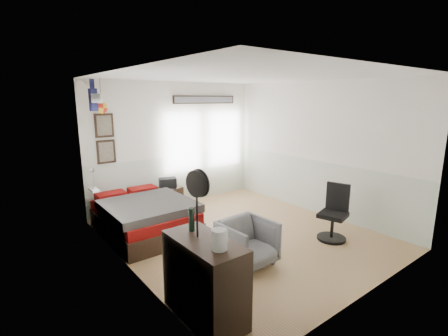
{
  "coord_description": "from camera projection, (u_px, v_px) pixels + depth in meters",
  "views": [
    {
      "loc": [
        -3.5,
        -4.01,
        2.35
      ],
      "look_at": [
        -0.1,
        0.4,
        1.15
      ],
      "focal_mm": 26.0,
      "sensor_mm": 36.0,
      "label": 1
    }
  ],
  "objects": [
    {
      "name": "task_chair",
      "position": [
        334.0,
        217.0,
        5.47
      ],
      "size": [
        0.52,
        0.52,
        0.95
      ],
      "rotation": [
        0.0,
        0.0,
        0.27
      ],
      "color": "black",
      "rests_on": "ground_plane"
    },
    {
      "name": "nightstand",
      "position": [
        168.0,
        199.0,
        6.86
      ],
      "size": [
        0.57,
        0.49,
        0.52
      ],
      "primitive_type": "cube",
      "rotation": [
        0.0,
        0.0,
        0.15
      ],
      "color": "#352117",
      "rests_on": "ground_plane"
    },
    {
      "name": "bed",
      "position": [
        144.0,
        216.0,
        5.74
      ],
      "size": [
        1.41,
        1.92,
        0.61
      ],
      "rotation": [
        0.0,
        0.0,
        -0.0
      ],
      "color": "#352117",
      "rests_on": "ground_plane"
    },
    {
      "name": "dresser",
      "position": [
        205.0,
        279.0,
        3.48
      ],
      "size": [
        0.48,
        1.0,
        0.9
      ],
      "primitive_type": "cube",
      "color": "#352117",
      "rests_on": "ground_plane"
    },
    {
      "name": "ground_plane",
      "position": [
        242.0,
        235.0,
        5.69
      ],
      "size": [
        4.0,
        4.5,
        0.01
      ],
      "primitive_type": "cube",
      "color": "#A5784A"
    },
    {
      "name": "kettle",
      "position": [
        219.0,
        240.0,
        3.15
      ],
      "size": [
        0.18,
        0.16,
        0.21
      ],
      "rotation": [
        0.0,
        0.0,
        0.02
      ],
      "color": "silver",
      "rests_on": "dresser"
    },
    {
      "name": "black_bag",
      "position": [
        168.0,
        183.0,
        6.78
      ],
      "size": [
        0.4,
        0.32,
        0.2
      ],
      "primitive_type": "cube",
      "rotation": [
        0.0,
        0.0,
        -0.33
      ],
      "color": "black",
      "rests_on": "nightstand"
    },
    {
      "name": "wall_decor",
      "position": [
        131.0,
        112.0,
        6.1
      ],
      "size": [
        3.55,
        1.32,
        1.44
      ],
      "color": "#352517",
      "rests_on": "room_shell"
    },
    {
      "name": "room_shell",
      "position": [
        233.0,
        143.0,
        5.45
      ],
      "size": [
        4.02,
        4.52,
        2.71
      ],
      "color": "silver",
      "rests_on": "ground_plane"
    },
    {
      "name": "bottle",
      "position": [
        192.0,
        220.0,
        3.59
      ],
      "size": [
        0.07,
        0.07,
        0.27
      ],
      "primitive_type": "cylinder",
      "color": "black",
      "rests_on": "dresser"
    },
    {
      "name": "armchair",
      "position": [
        247.0,
        242.0,
        4.65
      ],
      "size": [
        0.72,
        0.74,
        0.65
      ],
      "primitive_type": "imported",
      "rotation": [
        0.0,
        0.0,
        0.03
      ],
      "color": "gray",
      "rests_on": "ground_plane"
    },
    {
      "name": "stand_fan",
      "position": [
        197.0,
        185.0,
        3.35
      ],
      "size": [
        0.11,
        0.3,
        0.74
      ],
      "rotation": [
        0.0,
        0.0,
        0.13
      ],
      "color": "black",
      "rests_on": "dresser"
    }
  ]
}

